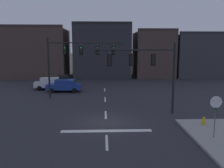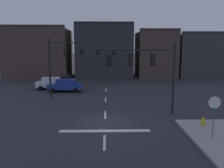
{
  "view_description": "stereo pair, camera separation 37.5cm",
  "coord_description": "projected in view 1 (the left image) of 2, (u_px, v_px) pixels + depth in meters",
  "views": [
    {
      "loc": [
        -0.19,
        -17.87,
        5.85
      ],
      "look_at": [
        0.64,
        4.52,
        2.31
      ],
      "focal_mm": 37.87,
      "sensor_mm": 36.0,
      "label": 1
    },
    {
      "loc": [
        0.18,
        -17.88,
        5.85
      ],
      "look_at": [
        0.64,
        4.52,
        2.31
      ],
      "focal_mm": 37.87,
      "sensor_mm": 36.0,
      "label": 2
    }
  ],
  "objects": [
    {
      "name": "car_lot_farside",
      "position": [
        63.0,
        80.0,
        35.33
      ],
      "size": [
        2.33,
        4.61,
        1.61
      ],
      "color": "black",
      "rests_on": "ground"
    },
    {
      "name": "fire_hydrant",
      "position": [
        204.0,
        122.0,
        17.45
      ],
      "size": [
        0.4,
        0.3,
        0.75
      ],
      "color": "gold",
      "rests_on": "ground"
    },
    {
      "name": "signal_mast_near_side",
      "position": [
        149.0,
        66.0,
        20.2
      ],
      "size": [
        6.87,
        0.72,
        6.27
      ],
      "color": "black",
      "rests_on": "ground"
    },
    {
      "name": "ground_plane",
      "position": [
        106.0,
        122.0,
        18.56
      ],
      "size": [
        400.0,
        400.0,
        0.0
      ],
      "primitive_type": "plane",
      "color": "#2B2B30"
    },
    {
      "name": "lane_centreline",
      "position": [
        106.0,
        115.0,
        20.54
      ],
      "size": [
        0.16,
        26.4,
        0.01
      ],
      "color": "silver",
      "rests_on": "ground"
    },
    {
      "name": "car_lot_middle",
      "position": [
        64.0,
        85.0,
        30.87
      ],
      "size": [
        4.48,
        1.97,
        1.61
      ],
      "color": "navy",
      "rests_on": "ground"
    },
    {
      "name": "building_row",
      "position": [
        112.0,
        53.0,
        47.09
      ],
      "size": [
        41.3,
        11.46,
        10.22
      ],
      "color": "#473833",
      "rests_on": "ground"
    },
    {
      "name": "stop_sign",
      "position": [
        216.0,
        107.0,
        14.73
      ],
      "size": [
        0.76,
        0.64,
        2.83
      ],
      "color": "#56565B",
      "rests_on": "ground"
    },
    {
      "name": "car_lot_nearside",
      "position": [
        50.0,
        83.0,
        32.76
      ],
      "size": [
        4.61,
        2.36,
        1.61
      ],
      "color": "silver",
      "rests_on": "ground"
    },
    {
      "name": "stop_bar_paint",
      "position": [
        106.0,
        131.0,
        16.59
      ],
      "size": [
        6.4,
        0.5,
        0.01
      ],
      "primitive_type": "cube",
      "color": "silver",
      "rests_on": "ground"
    },
    {
      "name": "signal_mast_far_side",
      "position": [
        75.0,
        55.0,
        26.65
      ],
      "size": [
        8.51,
        0.76,
        6.86
      ],
      "color": "black",
      "rests_on": "ground"
    }
  ]
}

